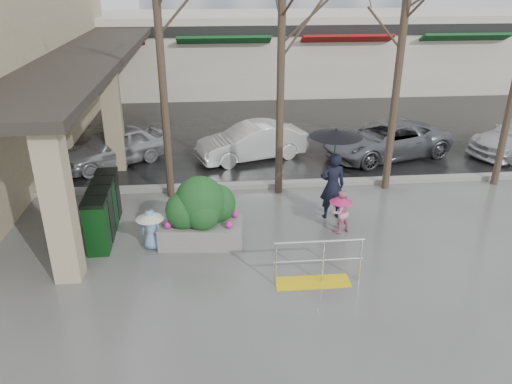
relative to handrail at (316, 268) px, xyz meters
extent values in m
plane|color=#51514F|center=(-1.36, 1.20, -0.38)|extent=(120.00, 120.00, 0.00)
cube|color=black|center=(-1.36, 23.20, -0.37)|extent=(120.00, 36.00, 0.01)
cube|color=gray|center=(-1.36, 5.20, -0.30)|extent=(120.00, 0.30, 0.15)
cube|color=#2D2823|center=(-6.16, 9.20, 3.25)|extent=(2.80, 18.00, 0.25)
cube|color=tan|center=(-5.26, 0.70, 1.37)|extent=(0.55, 0.55, 3.50)
cube|color=tan|center=(-5.26, 7.20, 1.37)|extent=(0.55, 0.55, 3.50)
cube|color=beige|center=(0.64, 19.20, 1.62)|extent=(34.00, 6.00, 4.00)
cube|color=maroon|center=(-7.36, 16.30, 2.47)|extent=(4.50, 1.68, 0.87)
cube|color=#0F4C1E|center=(-1.36, 16.30, 2.47)|extent=(4.50, 1.68, 0.87)
cube|color=maroon|center=(4.64, 16.30, 2.47)|extent=(4.50, 1.68, 0.87)
cube|color=#0F4C1E|center=(10.64, 16.30, 2.47)|extent=(4.50, 1.68, 0.87)
cube|color=black|center=(0.64, 16.30, 3.02)|extent=(34.00, 0.35, 0.50)
cube|color=yellow|center=(-0.06, 0.00, -0.37)|extent=(1.60, 0.50, 0.02)
cylinder|color=silver|center=(-0.86, 0.00, 0.12)|extent=(0.05, 0.05, 1.00)
cylinder|color=silver|center=(0.14, 0.00, 0.12)|extent=(0.05, 0.05, 1.00)
cylinder|color=silver|center=(0.94, 0.00, 0.12)|extent=(0.05, 0.05, 1.00)
cylinder|color=silver|center=(0.04, 0.00, 0.62)|extent=(1.90, 0.06, 0.06)
cylinder|color=silver|center=(0.04, 0.00, 0.17)|extent=(1.90, 0.04, 0.04)
cylinder|color=#382B21|center=(-3.36, 4.80, 3.02)|extent=(0.22, 0.22, 6.80)
cylinder|color=#382B21|center=(-0.16, 4.80, 3.12)|extent=(0.22, 0.22, 7.00)
cylinder|color=#382B21|center=(3.14, 4.80, 2.87)|extent=(0.22, 0.22, 6.50)
imported|color=black|center=(1.02, 3.01, 0.55)|extent=(0.69, 0.47, 1.84)
cylinder|color=black|center=(1.02, 3.01, 1.50)|extent=(0.02, 0.02, 1.17)
cone|color=black|center=(1.02, 3.01, 1.99)|extent=(1.36, 1.36, 0.18)
sphere|color=black|center=(1.02, 3.01, 2.10)|extent=(0.05, 0.05, 0.05)
imported|color=pink|center=(1.05, 2.17, 0.19)|extent=(0.67, 0.60, 1.13)
cylinder|color=black|center=(1.05, 2.17, 0.40)|extent=(0.02, 0.02, 0.49)
cone|color=#CF2065|center=(1.05, 2.17, 0.56)|extent=(0.58, 0.58, 0.18)
sphere|color=black|center=(1.05, 2.17, 0.67)|extent=(0.05, 0.05, 0.05)
imported|color=#799ED7|center=(-3.61, 1.78, 0.13)|extent=(0.55, 0.41, 1.01)
cylinder|color=black|center=(-3.61, 1.78, 0.36)|extent=(0.02, 0.02, 0.47)
cone|color=beige|center=(-3.61, 1.78, 0.51)|extent=(0.68, 0.68, 0.18)
sphere|color=black|center=(-3.61, 1.78, 0.62)|extent=(0.05, 0.05, 0.05)
cube|color=slate|center=(-2.43, 1.93, -0.10)|extent=(2.08, 1.18, 0.55)
ellipsoid|color=#133E1B|center=(-2.43, 1.93, 0.72)|extent=(1.21, 1.09, 1.28)
sphere|color=#133E1B|center=(-2.82, 1.82, 0.57)|extent=(0.87, 0.87, 0.87)
sphere|color=#133E1B|center=(-2.04, 2.10, 0.59)|extent=(0.92, 0.92, 0.92)
cube|color=#0D3A13|center=(-4.84, 1.72, 0.24)|extent=(0.52, 0.52, 1.23)
cube|color=black|center=(-4.84, 1.72, 0.91)|extent=(0.55, 0.55, 0.09)
cube|color=black|center=(-4.85, 2.33, 0.24)|extent=(0.52, 0.52, 1.23)
cube|color=black|center=(-4.85, 2.33, 0.91)|extent=(0.55, 0.55, 0.09)
cube|color=#0B3313|center=(-4.87, 2.95, 0.24)|extent=(0.52, 0.52, 1.23)
cube|color=black|center=(-4.87, 2.95, 0.91)|extent=(0.55, 0.55, 0.09)
cube|color=black|center=(-4.88, 3.56, 0.24)|extent=(0.52, 0.52, 1.23)
cube|color=black|center=(-4.88, 3.56, 0.91)|extent=(0.55, 0.55, 0.09)
imported|color=#A7A7AC|center=(-5.42, 7.61, 0.25)|extent=(3.88, 3.34, 1.26)
imported|color=white|center=(-0.73, 7.72, 0.25)|extent=(4.05, 2.47, 1.26)
imported|color=slate|center=(4.02, 7.51, 0.25)|extent=(4.95, 3.33, 1.26)
camera|label=1|loc=(-2.08, -8.80, 5.76)|focal=35.00mm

